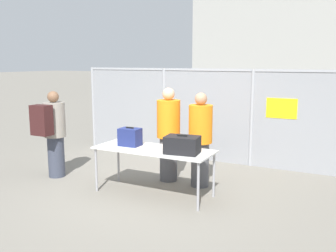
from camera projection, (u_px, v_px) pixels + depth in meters
ground_plane at (152, 192)px, 6.28m from camera, size 120.00×120.00×0.00m
fence_section at (206, 113)px, 8.17m from camera, size 6.22×0.07×2.02m
inspection_table at (154, 152)px, 6.09m from camera, size 1.97×0.77×0.77m
suitcase_navy at (130, 137)px, 6.28m from camera, size 0.36×0.26×0.32m
suitcase_black at (182, 145)px, 5.76m from camera, size 0.56×0.41×0.29m
traveler_hooded at (53, 131)px, 6.96m from camera, size 0.40×0.63×1.63m
security_worker_near at (169, 133)px, 6.79m from camera, size 0.42×0.42×1.71m
security_worker_far at (200, 139)px, 6.47m from camera, size 0.41×0.41×1.65m
utility_trailer at (260, 128)px, 10.10m from camera, size 4.35×1.98×0.64m
distant_hangar at (331, 48)px, 25.94m from camera, size 16.53×10.37×6.16m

